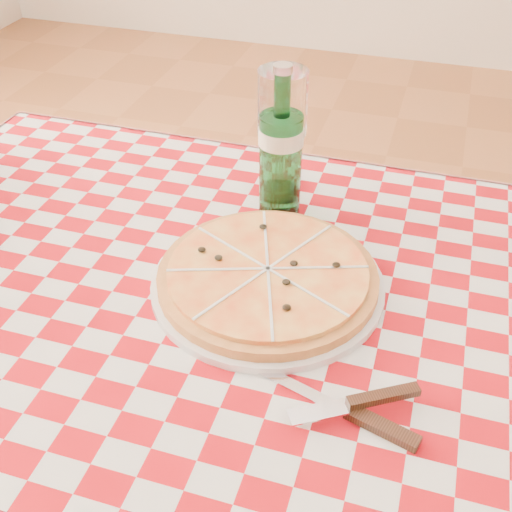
{
  "coord_description": "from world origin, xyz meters",
  "views": [
    {
      "loc": [
        0.17,
        -0.57,
        1.34
      ],
      "look_at": [
        -0.02,
        0.06,
        0.82
      ],
      "focal_mm": 45.0,
      "sensor_mm": 36.0,
      "label": 1
    }
  ],
  "objects_px": {
    "dining_table": "(257,374)",
    "pizza_plate": "(268,276)",
    "wine_glass": "(282,131)",
    "water_bottle": "(281,144)"
  },
  "relations": [
    {
      "from": "water_bottle",
      "to": "wine_glass",
      "type": "distance_m",
      "value": 0.08
    },
    {
      "from": "dining_table",
      "to": "pizza_plate",
      "type": "bearing_deg",
      "value": 95.4
    },
    {
      "from": "dining_table",
      "to": "wine_glass",
      "type": "bearing_deg",
      "value": 100.29
    },
    {
      "from": "water_bottle",
      "to": "dining_table",
      "type": "bearing_deg",
      "value": -80.85
    },
    {
      "from": "pizza_plate",
      "to": "water_bottle",
      "type": "height_order",
      "value": "water_bottle"
    },
    {
      "from": "pizza_plate",
      "to": "water_bottle",
      "type": "xyz_separation_m",
      "value": [
        -0.03,
        0.19,
        0.1
      ]
    },
    {
      "from": "wine_glass",
      "to": "dining_table",
      "type": "bearing_deg",
      "value": -79.71
    },
    {
      "from": "pizza_plate",
      "to": "dining_table",
      "type": "bearing_deg",
      "value": -84.6
    },
    {
      "from": "water_bottle",
      "to": "wine_glass",
      "type": "relative_size",
      "value": 1.2
    },
    {
      "from": "dining_table",
      "to": "pizza_plate",
      "type": "distance_m",
      "value": 0.14
    }
  ]
}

